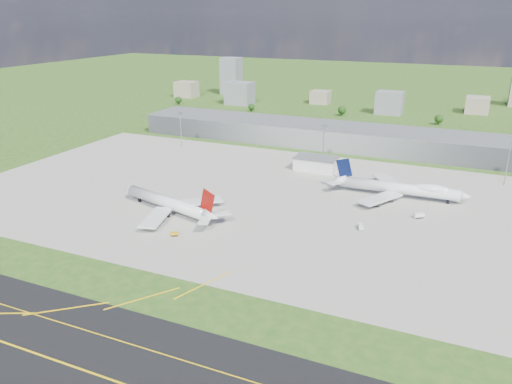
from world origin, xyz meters
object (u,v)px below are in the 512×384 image
at_px(tug_yellow, 175,234).
at_px(van_white_far, 419,216).
at_px(airliner_red_twin, 170,204).
at_px(van_white_near, 361,227).
at_px(airliner_blue_quad, 401,189).

bearing_deg(tug_yellow, van_white_far, 2.78).
relative_size(airliner_red_twin, van_white_far, 12.46).
relative_size(van_white_near, van_white_far, 0.95).
relative_size(airliner_red_twin, tug_yellow, 16.91).
xyz_separation_m(tug_yellow, van_white_near, (75.41, 41.52, 0.32)).
bearing_deg(airliner_red_twin, airliner_blue_quad, -130.10).
xyz_separation_m(airliner_blue_quad, tug_yellow, (-85.92, -91.95, -4.42)).
relative_size(airliner_red_twin, van_white_near, 13.14).
xyz_separation_m(airliner_red_twin, van_white_far, (115.35, 44.00, -3.71)).
bearing_deg(van_white_far, airliner_red_twin, 164.71).
relative_size(airliner_blue_quad, van_white_near, 14.32).
height_order(airliner_red_twin, airliner_blue_quad, airliner_blue_quad).
bearing_deg(van_white_far, van_white_near, -169.14).
relative_size(tug_yellow, van_white_far, 0.74).
xyz_separation_m(airliner_blue_quad, van_white_far, (12.70, -25.52, -4.03)).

